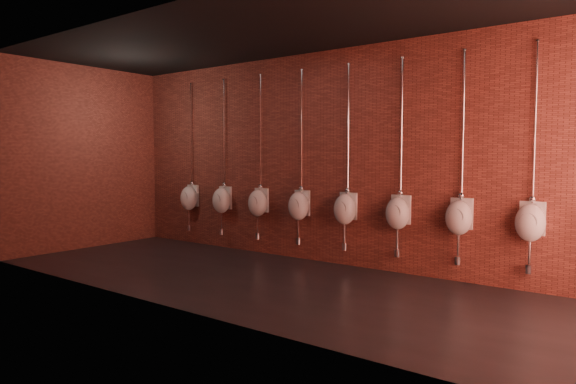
% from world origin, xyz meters
% --- Properties ---
extents(ground, '(8.50, 8.50, 0.00)m').
position_xyz_m(ground, '(0.00, 0.00, 0.00)').
color(ground, black).
rests_on(ground, ground).
extents(room_shell, '(8.54, 3.04, 3.22)m').
position_xyz_m(room_shell, '(0.00, 0.00, 2.01)').
color(room_shell, black).
rests_on(room_shell, ground).
extents(urinal_0, '(0.35, 0.31, 2.71)m').
position_xyz_m(urinal_0, '(-3.11, 1.38, 0.87)').
color(urinal_0, silver).
rests_on(urinal_0, ground).
extents(urinal_1, '(0.35, 0.31, 2.71)m').
position_xyz_m(urinal_1, '(-2.28, 1.38, 0.87)').
color(urinal_1, silver).
rests_on(urinal_1, ground).
extents(urinal_2, '(0.35, 0.31, 2.71)m').
position_xyz_m(urinal_2, '(-1.45, 1.38, 0.87)').
color(urinal_2, silver).
rests_on(urinal_2, ground).
extents(urinal_3, '(0.35, 0.31, 2.71)m').
position_xyz_m(urinal_3, '(-0.61, 1.38, 0.87)').
color(urinal_3, silver).
rests_on(urinal_3, ground).
extents(urinal_4, '(0.35, 0.31, 2.71)m').
position_xyz_m(urinal_4, '(0.22, 1.38, 0.87)').
color(urinal_4, silver).
rests_on(urinal_4, ground).
extents(urinal_5, '(0.35, 0.31, 2.71)m').
position_xyz_m(urinal_5, '(1.06, 1.38, 0.87)').
color(urinal_5, silver).
rests_on(urinal_5, ground).
extents(urinal_6, '(0.35, 0.31, 2.71)m').
position_xyz_m(urinal_6, '(1.89, 1.38, 0.87)').
color(urinal_6, silver).
rests_on(urinal_6, ground).
extents(urinal_7, '(0.35, 0.31, 2.71)m').
position_xyz_m(urinal_7, '(2.72, 1.38, 0.87)').
color(urinal_7, silver).
rests_on(urinal_7, ground).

